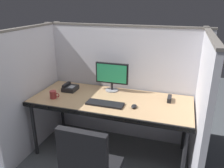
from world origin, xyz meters
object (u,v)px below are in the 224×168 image
object	(u,v)px
computer_mouse	(134,106)
desk	(110,104)
keyboard_main	(105,104)
monitor_center	(112,75)
red_stapler	(169,99)
desk_phone	(70,88)
coffee_mug	(53,95)

from	to	relation	value
computer_mouse	desk	bearing A→B (deg)	159.27
desk	keyboard_main	world-z (taller)	keyboard_main
monitor_center	red_stapler	xyz separation A→B (m)	(0.75, -0.10, -0.19)
desk	monitor_center	distance (m)	0.40
desk_phone	coffee_mug	xyz separation A→B (m)	(-0.07, -0.29, 0.01)
monitor_center	coffee_mug	xyz separation A→B (m)	(-0.60, -0.46, -0.17)
keyboard_main	computer_mouse	world-z (taller)	computer_mouse
keyboard_main	computer_mouse	distance (m)	0.33
monitor_center	red_stapler	distance (m)	0.78
computer_mouse	desk_phone	xyz separation A→B (m)	(-0.92, 0.25, 0.02)
computer_mouse	coffee_mug	xyz separation A→B (m)	(-0.99, -0.05, 0.03)
computer_mouse	coffee_mug	size ratio (longest dim) A/B	0.76
keyboard_main	coffee_mug	distance (m)	0.66
keyboard_main	computer_mouse	bearing A→B (deg)	4.09
keyboard_main	red_stapler	world-z (taller)	red_stapler
keyboard_main	computer_mouse	size ratio (longest dim) A/B	4.48
computer_mouse	desk_phone	bearing A→B (deg)	165.03
monitor_center	computer_mouse	world-z (taller)	monitor_center
desk	red_stapler	world-z (taller)	red_stapler
red_stapler	coffee_mug	world-z (taller)	coffee_mug
keyboard_main	coffee_mug	size ratio (longest dim) A/B	3.41
keyboard_main	red_stapler	distance (m)	0.76
desk_phone	computer_mouse	bearing A→B (deg)	-14.97
desk	computer_mouse	xyz separation A→B (m)	(0.31, -0.12, 0.07)
coffee_mug	red_stapler	bearing A→B (deg)	14.72
monitor_center	red_stapler	size ratio (longest dim) A/B	2.87
desk	desk_phone	xyz separation A→B (m)	(-0.60, 0.13, 0.08)
keyboard_main	desk_phone	world-z (taller)	desk_phone
desk_phone	coffee_mug	world-z (taller)	coffee_mug
coffee_mug	keyboard_main	bearing A→B (deg)	2.17
monitor_center	keyboard_main	bearing A→B (deg)	-82.42
desk	keyboard_main	bearing A→B (deg)	-97.00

